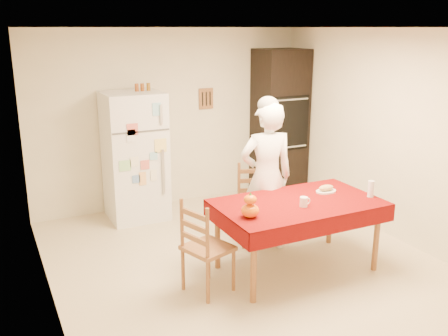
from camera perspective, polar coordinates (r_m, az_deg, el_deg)
floor at (r=5.59m, az=2.35°, el=-10.77°), size 4.50×4.50×0.00m
room_shell at (r=5.08m, az=2.55°, el=5.82°), size 4.02×4.52×2.51m
refrigerator at (r=6.72m, az=-10.16°, el=1.32°), size 0.75×0.74×1.70m
oven_cabinet at (r=7.62m, az=6.38°, el=5.12°), size 0.70×0.62×2.20m
dining_table at (r=5.25m, az=8.44°, el=-4.55°), size 1.70×1.00×0.76m
chair_far at (r=5.99m, az=3.58°, el=-3.67°), size 0.52×0.51×0.95m
chair_left at (r=4.81m, az=-2.41°, el=-8.72°), size 0.51×0.52×0.95m
seated_woman at (r=5.66m, az=4.87°, el=-1.09°), size 0.69×0.52×1.72m
coffee_mug at (r=5.08m, az=9.10°, el=-3.84°), size 0.08×0.08×0.10m
pumpkin_lower at (r=4.74m, az=3.01°, el=-4.89°), size 0.17×0.17×0.13m
pumpkin_upper at (r=4.71m, az=3.03°, el=-3.62°), size 0.12×0.12×0.09m
wine_glass at (r=5.51m, az=16.44°, el=-2.30°), size 0.07×0.07×0.18m
bread_plate at (r=5.57m, az=11.58°, el=-2.62°), size 0.24×0.24×0.02m
bread_loaf at (r=5.56m, az=11.60°, el=-2.23°), size 0.18×0.10×0.06m
spice_jar_left at (r=6.63m, az=-9.95°, el=9.06°), size 0.05×0.05×0.10m
spice_jar_mid at (r=6.65m, az=-9.32°, el=9.11°), size 0.05×0.05×0.10m
spice_jar_right at (r=6.67m, az=-8.63°, el=9.16°), size 0.05×0.05×0.10m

